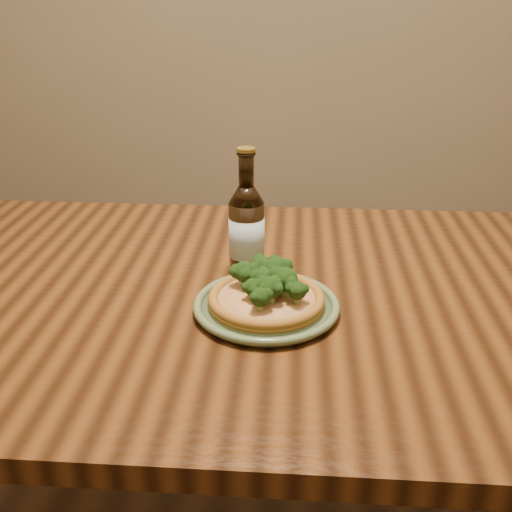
# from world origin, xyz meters

# --- Properties ---
(table) EXTENTS (1.60, 0.90, 0.75)m
(table) POSITION_xyz_m (0.00, 0.10, 0.66)
(table) COLOR #4E2A10
(table) RESTS_ON ground
(plate) EXTENTS (0.25, 0.25, 0.02)m
(plate) POSITION_xyz_m (-0.07, 0.02, 0.76)
(plate) COLOR #586C4A
(plate) RESTS_ON table
(pizza) EXTENTS (0.20, 0.20, 0.07)m
(pizza) POSITION_xyz_m (-0.07, 0.02, 0.78)
(pizza) COLOR #905F20
(pizza) RESTS_ON plate
(beer_bottle) EXTENTS (0.07, 0.07, 0.25)m
(beer_bottle) POSITION_xyz_m (-0.12, 0.17, 0.84)
(beer_bottle) COLOR black
(beer_bottle) RESTS_ON table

